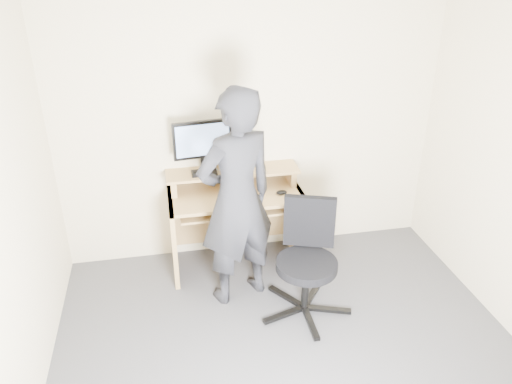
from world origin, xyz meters
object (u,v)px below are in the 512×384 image
object	(u,v)px
monitor	(203,143)
office_chair	(307,255)
person	(237,200)
desk	(235,209)

from	to	relation	value
monitor	office_chair	distance (m)	1.31
office_chair	person	xyz separation A→B (m)	(-0.52, 0.28, 0.41)
person	monitor	bearing A→B (deg)	-92.03
person	office_chair	bearing A→B (deg)	131.24
desk	office_chair	bearing A→B (deg)	-60.34
office_chair	person	distance (m)	0.72
desk	person	world-z (taller)	person
office_chair	monitor	bearing A→B (deg)	149.54
monitor	person	distance (m)	0.67
desk	person	size ratio (longest dim) A/B	0.65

